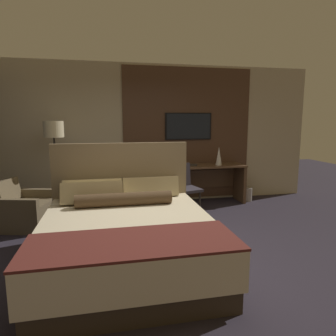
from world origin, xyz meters
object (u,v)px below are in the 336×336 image
at_px(armchair_by_window, 24,211).
at_px(floor_lamp, 54,137).
at_px(desk, 191,177).
at_px(bed, 127,235).
at_px(vase_tall, 219,156).
at_px(book, 191,165).
at_px(desk_chair, 182,184).
at_px(waste_bin, 247,194).
at_px(tv, 188,126).

relative_size(armchair_by_window, floor_lamp, 0.55).
bearing_deg(desk, bed, -121.51).
height_order(vase_tall, book, vase_tall).
bearing_deg(desk_chair, armchair_by_window, 169.65).
relative_size(desk, floor_lamp, 1.30).
distance_m(armchair_by_window, waste_bin, 4.27).
xyz_separation_m(desk, waste_bin, (1.21, -0.08, -0.41)).
height_order(desk_chair, waste_bin, desk_chair).
distance_m(bed, armchair_by_window, 2.23).
xyz_separation_m(armchair_by_window, vase_tall, (3.55, 0.68, 0.72)).
distance_m(floor_lamp, vase_tall, 3.14).
distance_m(armchair_by_window, floor_lamp, 1.33).
height_order(floor_lamp, waste_bin, floor_lamp).
height_order(armchair_by_window, floor_lamp, floor_lamp).
bearing_deg(book, desk_chair, -123.38).
distance_m(tv, vase_tall, 0.87).
xyz_separation_m(desk_chair, vase_tall, (0.89, 0.45, 0.44)).
distance_m(bed, desk, 2.84).
relative_size(bed, armchair_by_window, 2.40).
relative_size(vase_tall, waste_bin, 1.33).
relative_size(armchair_by_window, vase_tall, 2.46).
bearing_deg(vase_tall, waste_bin, 2.58).
bearing_deg(desk_chair, book, 41.42).
distance_m(desk_chair, vase_tall, 1.09).
height_order(book, waste_bin, book).
bearing_deg(book, floor_lamp, -175.45).
height_order(bed, desk, bed).
xyz_separation_m(armchair_by_window, floor_lamp, (0.44, 0.52, 1.14)).
relative_size(desk_chair, floor_lamp, 0.53).
relative_size(tv, desk_chair, 1.09).
relative_size(desk, desk_chair, 2.43).
height_order(tv, waste_bin, tv).
xyz_separation_m(tv, floor_lamp, (-2.56, -0.50, -0.16)).
height_order(bed, vase_tall, bed).
xyz_separation_m(tv, book, (-0.01, -0.29, -0.76)).
bearing_deg(floor_lamp, vase_tall, 2.96).
bearing_deg(desk, floor_lamp, -174.01).
relative_size(bed, desk, 1.01).
bearing_deg(book, desk, 78.64).
bearing_deg(armchair_by_window, vase_tall, -65.05).
relative_size(armchair_by_window, book, 3.79).
height_order(tv, book, tv).
bearing_deg(book, vase_tall, -4.26).
distance_m(tv, floor_lamp, 2.61).
height_order(desk, floor_lamp, floor_lamp).
height_order(armchair_by_window, book, book).
bearing_deg(waste_bin, bed, -139.06).
bearing_deg(book, tv, 87.40).
relative_size(floor_lamp, vase_tall, 4.49).
bearing_deg(desk_chair, desk, 43.64).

